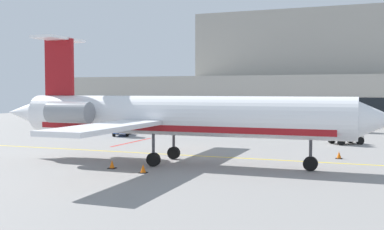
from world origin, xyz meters
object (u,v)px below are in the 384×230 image
object	(u,v)px
baggage_tug	(122,127)
pushback_tractor	(343,134)
regional_jet	(172,116)
fuel_tank	(333,119)

from	to	relation	value
baggage_tug	pushback_tractor	bearing A→B (deg)	0.46
regional_jet	fuel_tank	distance (m)	31.12
regional_jet	baggage_tug	distance (m)	20.45
pushback_tractor	baggage_tug	bearing A→B (deg)	-179.54
regional_jet	fuel_tank	xyz separation A→B (m)	(8.54, 29.87, -1.76)
regional_jet	pushback_tractor	distance (m)	19.22
pushback_tractor	fuel_tank	size ratio (longest dim) A/B	0.42
regional_jet	fuel_tank	size ratio (longest dim) A/B	3.66
regional_jet	pushback_tractor	size ratio (longest dim) A/B	8.80
pushback_tractor	regional_jet	bearing A→B (deg)	-123.02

